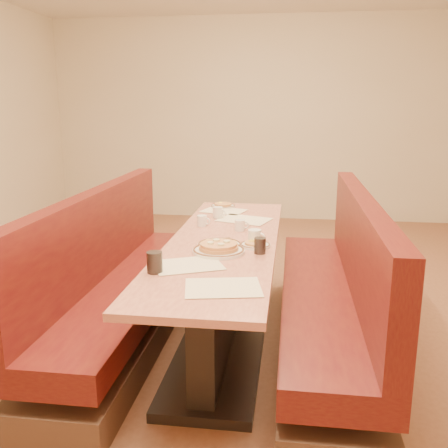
# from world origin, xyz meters

# --- Properties ---
(ground) EXTENTS (8.00, 8.00, 0.00)m
(ground) POSITION_xyz_m (0.00, 0.00, 0.00)
(ground) COLOR #9E6647
(ground) RESTS_ON ground
(room_envelope) EXTENTS (6.04, 8.04, 2.82)m
(room_envelope) POSITION_xyz_m (0.00, 0.00, 1.93)
(room_envelope) COLOR beige
(room_envelope) RESTS_ON ground
(diner_table) EXTENTS (0.70, 2.50, 0.75)m
(diner_table) POSITION_xyz_m (0.00, 0.00, 0.37)
(diner_table) COLOR black
(diner_table) RESTS_ON ground
(booth_left) EXTENTS (0.55, 2.50, 1.05)m
(booth_left) POSITION_xyz_m (-0.73, 0.00, 0.36)
(booth_left) COLOR #4C3326
(booth_left) RESTS_ON ground
(booth_right) EXTENTS (0.55, 2.50, 1.05)m
(booth_right) POSITION_xyz_m (0.73, 0.00, 0.36)
(booth_right) COLOR #4C3326
(booth_right) RESTS_ON ground
(placemat_near_left) EXTENTS (0.45, 0.40, 0.00)m
(placemat_near_left) POSITION_xyz_m (-0.12, -0.56, 0.75)
(placemat_near_left) COLOR #FAF3C4
(placemat_near_left) RESTS_ON diner_table
(placemat_near_right) EXTENTS (0.41, 0.34, 0.00)m
(placemat_near_right) POSITION_xyz_m (0.12, -0.88, 0.75)
(placemat_near_right) COLOR #FAF3C4
(placemat_near_right) RESTS_ON diner_table
(placemat_far_left) EXTENTS (0.40, 0.35, 0.00)m
(placemat_far_left) POSITION_xyz_m (-0.12, 0.89, 0.75)
(placemat_far_left) COLOR #FAF3C4
(placemat_far_left) RESTS_ON diner_table
(placemat_far_right) EXTENTS (0.45, 0.39, 0.00)m
(placemat_far_right) POSITION_xyz_m (0.08, 0.59, 0.75)
(placemat_far_right) COLOR #FAF3C4
(placemat_far_right) RESTS_ON diner_table
(pancake_plate) EXTENTS (0.32, 0.32, 0.07)m
(pancake_plate) POSITION_xyz_m (0.01, -0.29, 0.77)
(pancake_plate) COLOR white
(pancake_plate) RESTS_ON diner_table
(eggs_plate) EXTENTS (0.28, 0.28, 0.06)m
(eggs_plate) POSITION_xyz_m (-0.00, -0.17, 0.77)
(eggs_plate) COLOR white
(eggs_plate) RESTS_ON diner_table
(extra_plate_mid) EXTENTS (0.19, 0.19, 0.04)m
(extra_plate_mid) POSITION_xyz_m (0.22, -0.13, 0.76)
(extra_plate_mid) COLOR white
(extra_plate_mid) RESTS_ON diner_table
(extra_plate_far) EXTENTS (0.21, 0.21, 0.04)m
(extra_plate_far) POSITION_xyz_m (-0.15, 1.06, 0.76)
(extra_plate_far) COLOR white
(extra_plate_far) RESTS_ON diner_table
(coffee_mug_a) EXTENTS (0.12, 0.09, 0.09)m
(coffee_mug_a) POSITION_xyz_m (0.21, -0.06, 0.80)
(coffee_mug_a) COLOR white
(coffee_mug_a) RESTS_ON diner_table
(coffee_mug_b) EXTENTS (0.10, 0.07, 0.08)m
(coffee_mug_b) POSITION_xyz_m (-0.21, 0.36, 0.79)
(coffee_mug_b) COLOR white
(coffee_mug_b) RESTS_ON diner_table
(coffee_mug_c) EXTENTS (0.10, 0.07, 0.08)m
(coffee_mug_c) POSITION_xyz_m (0.08, 0.26, 0.79)
(coffee_mug_c) COLOR white
(coffee_mug_c) RESTS_ON diner_table
(coffee_mug_d) EXTENTS (0.11, 0.08, 0.09)m
(coffee_mug_d) POSITION_xyz_m (-0.13, 0.64, 0.79)
(coffee_mug_d) COLOR white
(coffee_mug_d) RESTS_ON diner_table
(soda_tumbler_near) EXTENTS (0.08, 0.08, 0.11)m
(soda_tumbler_near) POSITION_xyz_m (-0.27, -0.70, 0.81)
(soda_tumbler_near) COLOR black
(soda_tumbler_near) RESTS_ON diner_table
(soda_tumbler_mid) EXTENTS (0.07, 0.07, 0.10)m
(soda_tumbler_mid) POSITION_xyz_m (0.26, -0.27, 0.80)
(soda_tumbler_mid) COLOR black
(soda_tumbler_mid) RESTS_ON diner_table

